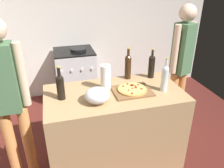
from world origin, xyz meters
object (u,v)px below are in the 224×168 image
at_px(wine_bottle_amber, 152,65).
at_px(stove, 76,76).
at_px(pizza, 132,89).
at_px(person_in_stripes, 9,96).
at_px(person_in_red, 181,63).
at_px(mixing_bowl, 97,95).
at_px(paper_towel_roll, 106,77).
at_px(wine_bottle_clear, 128,66).
at_px(wine_bottle_green, 60,86).
at_px(wine_bottle_dark, 165,77).

xyz_separation_m(wine_bottle_amber, stove, (-0.78, 1.24, -0.59)).
height_order(pizza, person_in_stripes, person_in_stripes).
relative_size(pizza, person_in_red, 0.18).
relative_size(mixing_bowl, person_in_red, 0.14).
distance_m(paper_towel_roll, person_in_red, 1.11).
height_order(pizza, paper_towel_roll, paper_towel_roll).
bearing_deg(stove, mixing_bowl, -88.66).
bearing_deg(pizza, wine_bottle_clear, 79.13).
distance_m(paper_towel_roll, wine_bottle_green, 0.48).
height_order(wine_bottle_clear, wine_bottle_amber, wine_bottle_clear).
bearing_deg(stove, wine_bottle_amber, -57.96).
height_order(wine_bottle_dark, stove, wine_bottle_dark).
bearing_deg(wine_bottle_dark, person_in_red, 45.05).
height_order(wine_bottle_green, wine_bottle_amber, wine_bottle_amber).
relative_size(mixing_bowl, person_in_stripes, 0.14).
distance_m(paper_towel_roll, person_in_stripes, 0.95).
relative_size(wine_bottle_dark, wine_bottle_amber, 1.03).
xyz_separation_m(mixing_bowl, wine_bottle_clear, (0.46, 0.45, 0.09)).
bearing_deg(paper_towel_roll, wine_bottle_amber, 15.01).
height_order(mixing_bowl, wine_bottle_amber, wine_bottle_amber).
height_order(wine_bottle_dark, wine_bottle_green, wine_bottle_dark).
bearing_deg(paper_towel_roll, wine_bottle_dark, -18.07).
relative_size(wine_bottle_clear, person_in_stripes, 0.22).
relative_size(mixing_bowl, stove, 0.26).
bearing_deg(stove, person_in_red, -41.63).
distance_m(wine_bottle_dark, wine_bottle_green, 1.07).
height_order(paper_towel_roll, wine_bottle_dark, wine_bottle_dark).
relative_size(wine_bottle_dark, wine_bottle_clear, 0.97).
xyz_separation_m(wine_bottle_clear, person_in_red, (0.75, 0.09, -0.07)).
bearing_deg(mixing_bowl, person_in_stripes, 168.92).
distance_m(wine_bottle_dark, stove, 1.87).
bearing_deg(person_in_red, wine_bottle_green, -166.33).
xyz_separation_m(paper_towel_roll, stove, (-0.18, 1.40, -0.58)).
height_order(wine_bottle_dark, person_in_red, person_in_red).
relative_size(paper_towel_roll, wine_bottle_clear, 0.74).
bearing_deg(person_in_red, wine_bottle_amber, -164.47).
height_order(wine_bottle_green, wine_bottle_clear, wine_bottle_clear).
height_order(paper_towel_roll, wine_bottle_green, wine_bottle_green).
xyz_separation_m(wine_bottle_green, person_in_stripes, (-0.47, -0.00, -0.05)).
distance_m(wine_bottle_clear, person_in_stripes, 1.30).
distance_m(wine_bottle_dark, wine_bottle_clear, 0.48).
height_order(paper_towel_roll, wine_bottle_clear, wine_bottle_clear).
distance_m(mixing_bowl, paper_towel_roll, 0.29).
bearing_deg(wine_bottle_amber, wine_bottle_dark, -91.50).
height_order(paper_towel_roll, wine_bottle_amber, wine_bottle_amber).
height_order(stove, person_in_stripes, person_in_stripes).
relative_size(wine_bottle_green, stove, 0.36).
relative_size(stove, person_in_stripes, 0.55).
xyz_separation_m(mixing_bowl, wine_bottle_dark, (0.73, 0.05, 0.08)).
xyz_separation_m(pizza, mixing_bowl, (-0.40, -0.11, 0.05)).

